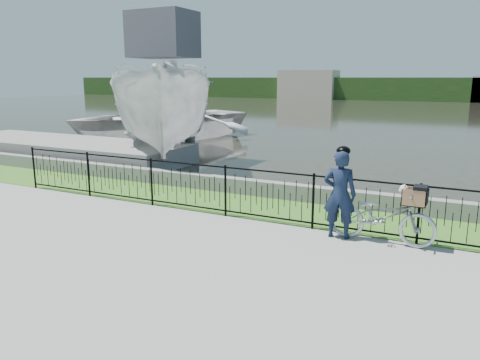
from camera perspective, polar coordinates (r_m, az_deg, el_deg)
The scene contains 12 objects.
ground at distance 8.62m, azimuth -0.96°, elevation -8.01°, with size 120.00×120.00×0.00m, color gray.
grass_strip at distance 10.88m, azimuth 5.40°, elevation -3.68°, with size 60.00×2.00×0.01m, color #3B6C21.
water at distance 40.44m, azimuth 21.42°, elevation 7.29°, with size 120.00×120.00×0.00m, color #27261D.
quay_wall at distance 11.73m, azimuth 7.20°, elevation -1.54°, with size 60.00×0.30×0.40m, color slate.
fence at distance 9.83m, azimuth 3.35°, elevation -1.94°, with size 14.00×0.06×1.15m, color black, non-canonical shape.
far_treeline at distance 67.28m, azimuth 23.82°, elevation 10.08°, with size 120.00×6.00×3.00m, color #25431A.
far_building_left at distance 68.70m, azimuth 8.34°, elevation 11.43°, with size 8.00×4.00×4.00m, color #AD9E8B.
dock at distance 18.88m, azimuth -20.56°, elevation 3.52°, with size 10.00×3.00×0.70m, color slate.
bicycle_rig at distance 9.01m, azimuth 16.97°, elevation -4.18°, with size 1.93×0.67×1.16m.
cyclist at distance 9.02m, azimuth 12.07°, elevation -1.57°, with size 0.66×0.48×1.77m.
boat_near at distance 17.55m, azimuth -9.09°, elevation 8.57°, with size 7.92×9.37×5.29m.
boat_far at distance 23.69m, azimuth -9.94°, elevation 7.26°, with size 9.73×11.15×1.92m.
Camera 1 is at (3.75, -7.16, 3.01)m, focal length 35.00 mm.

